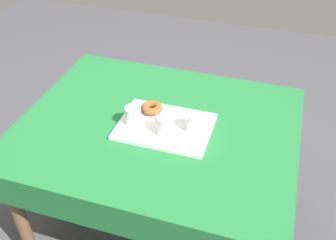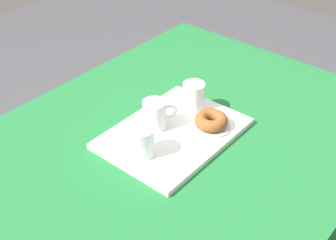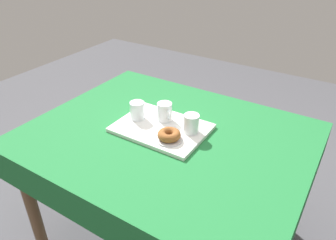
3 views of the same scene
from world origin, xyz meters
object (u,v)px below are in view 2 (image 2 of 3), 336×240
dining_table (185,152)px  serving_tray (173,133)px  tea_mug_left (155,115)px  water_glass_near (142,143)px  water_glass_far (194,97)px  sugar_donut_left (211,120)px  donut_plate_left (211,126)px

dining_table → serving_tray: (0.04, -0.02, 0.10)m
dining_table → tea_mug_left: size_ratio=12.70×
serving_tray → water_glass_near: size_ratio=4.77×
tea_mug_left → water_glass_far: bearing=171.2°
tea_mug_left → water_glass_far: tea_mug_left is taller
water_glass_far → sugar_donut_left: 0.13m
water_glass_near → donut_plate_left: bearing=162.0°
tea_mug_left → water_glass_far: 0.17m
tea_mug_left → water_glass_near: size_ratio=1.14×
serving_tray → water_glass_near: 0.16m
serving_tray → sugar_donut_left: size_ratio=4.11×
dining_table → water_glass_far: (-0.10, -0.05, 0.15)m
tea_mug_left → donut_plate_left: bearing=129.2°
tea_mug_left → sugar_donut_left: bearing=129.2°
tea_mug_left → water_glass_near: bearing=25.3°
dining_table → sugar_donut_left: sugar_donut_left is taller
dining_table → tea_mug_left: tea_mug_left is taller
dining_table → water_glass_far: 0.19m
dining_table → donut_plate_left: bearing=129.0°
water_glass_far → sugar_donut_left: water_glass_far is taller
tea_mug_left → water_glass_far: (-0.17, 0.03, -0.00)m
dining_table → sugar_donut_left: bearing=129.0°
tea_mug_left → sugar_donut_left: (-0.11, 0.14, -0.02)m
water_glass_far → donut_plate_left: size_ratio=0.72×
serving_tray → donut_plate_left: 0.12m
water_glass_far → donut_plate_left: 0.13m
water_glass_far → sugar_donut_left: bearing=64.0°
serving_tray → water_glass_near: water_glass_near is taller
donut_plate_left → sugar_donut_left: size_ratio=1.19×
donut_plate_left → sugar_donut_left: 0.02m
serving_tray → donut_plate_left: bearing=140.1°
dining_table → donut_plate_left: 0.14m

